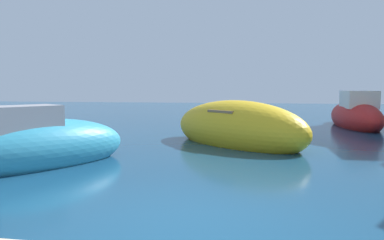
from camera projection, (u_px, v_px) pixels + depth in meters
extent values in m
plane|color=navy|center=(187.00, 222.00, 5.31)|extent=(80.00, 80.00, 0.00)
ellipsoid|color=white|center=(18.00, 122.00, 16.26)|extent=(2.82, 4.52, 1.46)
cube|color=brown|center=(17.00, 111.00, 16.22)|extent=(1.49, 1.20, 0.08)
ellipsoid|color=gold|center=(237.00, 129.00, 12.50)|extent=(5.69, 5.30, 1.95)
cube|color=brown|center=(237.00, 110.00, 12.45)|extent=(1.98, 2.05, 0.08)
ellipsoid|color=teal|center=(41.00, 149.00, 9.15)|extent=(4.00, 4.79, 1.50)
cube|color=gray|center=(25.00, 119.00, 8.81)|extent=(1.70, 1.85, 0.65)
ellipsoid|color=#B21E1E|center=(355.00, 118.00, 18.04)|extent=(1.96, 6.01, 1.64)
cube|color=white|center=(359.00, 100.00, 17.49)|extent=(1.38, 1.86, 0.83)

